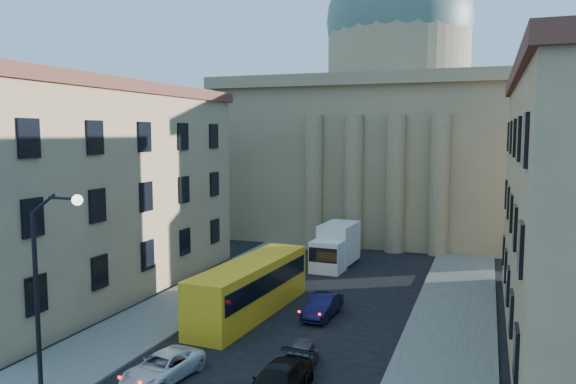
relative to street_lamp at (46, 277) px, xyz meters
The scene contains 11 objects.
sidewalk_left 11.38m from the street_lamp, 98.71° to the left, with size 5.00×60.00×0.15m, color #595751.
sidewalk_right 19.14m from the street_lamp, 32.88° to the left, with size 5.00×60.00×0.15m, color #595751.
church 48.43m from the street_lamp, 81.65° to the left, with size 68.02×28.76×36.60m.
building_left 17.36m from the street_lamp, 125.62° to the left, with size 11.60×26.60×14.70m.
street_lamp is the anchor object (origin of this frame).
car_left_mid 6.64m from the street_lamp, 42.74° to the left, with size 2.03×4.40×1.22m, color silver.
car_right_mid 10.68m from the street_lamp, 20.20° to the left, with size 1.93×4.75×1.38m, color black.
car_right_far 12.01m from the street_lamp, 35.41° to the left, with size 1.43×3.57×1.21m, color #525257.
car_right_distant 16.90m from the street_lamp, 61.04° to the left, with size 1.45×4.15×1.37m, color black.
city_bus 14.13m from the street_lamp, 75.24° to the left, with size 3.44×11.92×3.32m.
box_truck 27.96m from the street_lamp, 79.10° to the left, with size 2.88×6.59×3.55m.
Camera 1 is at (10.18, -10.06, 11.26)m, focal length 35.00 mm.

